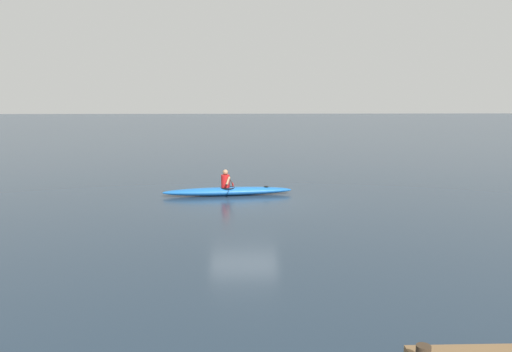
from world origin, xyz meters
name	(u,v)px	position (x,y,z in m)	size (l,w,h in m)	color
ground_plane	(244,201)	(0.00, 0.00, 0.00)	(160.00, 160.00, 0.00)	#1E2D3D
kayak	(228,191)	(0.62, -1.14, 0.16)	(5.10, 1.16, 0.32)	#1959A5
kayaker	(226,180)	(0.68, -1.14, 0.61)	(0.51, 2.37, 0.70)	red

